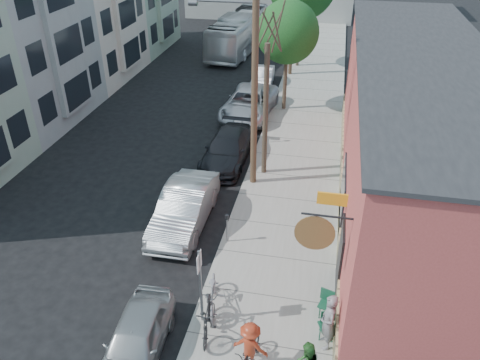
% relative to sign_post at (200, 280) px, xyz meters
% --- Properties ---
extents(ground, '(120.00, 120.00, 0.00)m').
position_rel_sign_post_xyz_m(ground, '(-2.35, 3.45, -1.83)').
color(ground, black).
extents(sidewalk, '(4.50, 58.00, 0.15)m').
position_rel_sign_post_xyz_m(sidewalk, '(1.90, 14.45, -1.76)').
color(sidewalk, '#9B9A90').
rests_on(sidewalk, ground).
extents(cafe_building, '(6.60, 20.20, 6.61)m').
position_rel_sign_post_xyz_m(cafe_building, '(6.64, 8.44, 1.47)').
color(cafe_building, '#B14541').
rests_on(cafe_building, ground).
extents(apartment_row, '(6.30, 32.00, 9.00)m').
position_rel_sign_post_xyz_m(apartment_row, '(-14.20, 17.45, 2.67)').
color(apartment_row, '#9DAF94').
rests_on(apartment_row, ground).
extents(sign_post, '(0.07, 0.45, 2.80)m').
position_rel_sign_post_xyz_m(sign_post, '(0.00, 0.00, 0.00)').
color(sign_post, slate).
rests_on(sign_post, sidewalk).
extents(parking_meter_near, '(0.14, 0.14, 1.24)m').
position_rel_sign_post_xyz_m(parking_meter_near, '(-0.10, 3.99, -0.85)').
color(parking_meter_near, slate).
rests_on(parking_meter_near, sidewalk).
extents(parking_meter_far, '(0.14, 0.14, 1.24)m').
position_rel_sign_post_xyz_m(parking_meter_far, '(-0.10, 12.68, -0.85)').
color(parking_meter_far, slate).
rests_on(parking_meter_far, sidewalk).
extents(utility_pole_near, '(3.57, 0.28, 10.00)m').
position_rel_sign_post_xyz_m(utility_pole_near, '(0.04, 8.58, 3.58)').
color(utility_pole_near, '#503A28').
rests_on(utility_pole_near, sidewalk).
extents(utility_pole_far, '(1.80, 0.28, 10.00)m').
position_rel_sign_post_xyz_m(utility_pole_far, '(0.10, 24.44, 3.51)').
color(utility_pole_far, '#503A28').
rests_on(utility_pole_far, sidewalk).
extents(tree_bare, '(0.24, 0.24, 6.22)m').
position_rel_sign_post_xyz_m(tree_bare, '(0.45, 9.58, 1.43)').
color(tree_bare, '#44392C').
rests_on(tree_bare, sidewalk).
extents(tree_leafy_mid, '(3.66, 3.66, 6.55)m').
position_rel_sign_post_xyz_m(tree_leafy_mid, '(0.45, 17.68, 3.02)').
color(tree_leafy_mid, '#44392C').
rests_on(tree_leafy_mid, sidewalk).
extents(patio_chair_a, '(0.65, 0.65, 0.88)m').
position_rel_sign_post_xyz_m(patio_chair_a, '(3.85, 0.12, -1.24)').
color(patio_chair_a, '#144831').
rests_on(patio_chair_a, sidewalk).
extents(patio_chair_b, '(0.63, 0.63, 0.88)m').
position_rel_sign_post_xyz_m(patio_chair_b, '(3.80, 0.99, -1.24)').
color(patio_chair_b, '#144831').
rests_on(patio_chair_b, sidewalk).
extents(patron_grey, '(0.62, 0.80, 1.94)m').
position_rel_sign_post_xyz_m(patron_grey, '(3.85, -0.20, -0.71)').
color(patron_grey, slate).
rests_on(patron_grey, sidewalk).
extents(cyclist, '(1.12, 0.76, 1.59)m').
position_rel_sign_post_xyz_m(cyclist, '(1.76, -1.32, -0.89)').
color(cyclist, '#992D16').
rests_on(cyclist, sidewalk).
extents(cyclist_bike, '(0.83, 1.71, 0.86)m').
position_rel_sign_post_xyz_m(cyclist_bike, '(1.76, -1.32, -1.25)').
color(cyclist_bike, black).
rests_on(cyclist_bike, sidewalk).
extents(parked_bike_a, '(0.82, 2.02, 1.18)m').
position_rel_sign_post_xyz_m(parked_bike_a, '(0.29, -0.40, -1.09)').
color(parked_bike_a, black).
rests_on(parked_bike_a, sidewalk).
extents(parked_bike_b, '(1.14, 2.16, 1.08)m').
position_rel_sign_post_xyz_m(parked_bike_b, '(0.20, 0.63, -1.14)').
color(parked_bike_b, slate).
rests_on(parked_bike_b, sidewalk).
extents(car_0, '(1.79, 3.97, 1.32)m').
position_rel_sign_post_xyz_m(car_0, '(-1.55, -1.54, -1.17)').
color(car_0, '#9A9FA1').
rests_on(car_0, ground).
extents(car_1, '(1.77, 5.04, 1.66)m').
position_rel_sign_post_xyz_m(car_1, '(-2.08, 4.92, -1.00)').
color(car_1, '#B4B9BC').
rests_on(car_1, ground).
extents(car_2, '(2.19, 5.10, 1.47)m').
position_rel_sign_post_xyz_m(car_2, '(-1.55, 10.47, -1.10)').
color(car_2, black).
rests_on(car_2, ground).
extents(car_3, '(3.13, 6.07, 1.64)m').
position_rel_sign_post_xyz_m(car_3, '(-1.55, 16.43, -1.01)').
color(car_3, '#AFB1B8').
rests_on(car_3, ground).
extents(car_4, '(1.59, 3.99, 1.29)m').
position_rel_sign_post_xyz_m(car_4, '(-1.55, 21.83, -1.19)').
color(car_4, '#B6B7BF').
rests_on(car_4, ground).
extents(bus, '(3.66, 11.59, 3.18)m').
position_rel_sign_post_xyz_m(bus, '(-4.91, 30.32, -0.24)').
color(bus, white).
rests_on(bus, ground).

